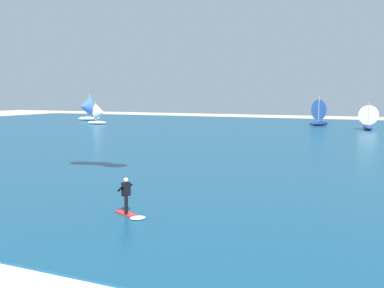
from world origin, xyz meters
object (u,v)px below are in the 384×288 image
(sailboat_outermost, at_px, (86,108))
(sailboat_mid_left, at_px, (368,117))
(sailboat_leading, at_px, (322,112))
(sailboat_near_shore, at_px, (99,114))
(kitesurfer, at_px, (128,202))

(sailboat_outermost, xyz_separation_m, sailboat_mid_left, (53.07, -1.06, -0.54))
(sailboat_leading, height_order, sailboat_near_shore, sailboat_leading)
(sailboat_leading, xyz_separation_m, sailboat_near_shore, (-36.38, -13.26, -0.44))
(sailboat_leading, relative_size, sailboat_near_shore, 1.24)
(sailboat_mid_left, bearing_deg, sailboat_near_shore, -171.07)
(sailboat_leading, bearing_deg, sailboat_near_shore, -159.97)
(sailboat_outermost, height_order, sailboat_mid_left, sailboat_outermost)
(kitesurfer, height_order, sailboat_mid_left, sailboat_mid_left)
(sailboat_leading, bearing_deg, sailboat_mid_left, -39.77)
(kitesurfer, distance_m, sailboat_mid_left, 56.42)
(sailboat_outermost, relative_size, sailboat_leading, 1.08)
(sailboat_outermost, distance_m, sailboat_near_shore, 12.09)
(kitesurfer, distance_m, sailboat_leading, 62.38)
(kitesurfer, relative_size, sailboat_outermost, 0.37)
(kitesurfer, xyz_separation_m, sailboat_near_shore, (-37.23, 49.09, 1.24))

